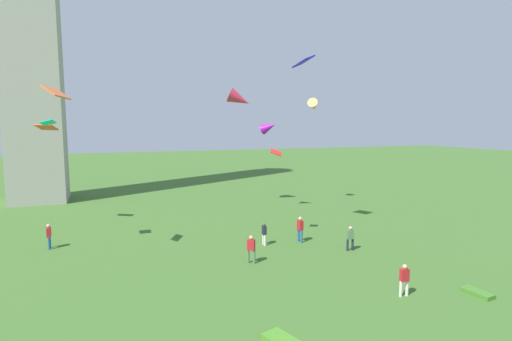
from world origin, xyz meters
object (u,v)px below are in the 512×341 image
object	(u,v)px
person_4	(350,237)
kite_flying_0	(46,127)
kite_flying_6	(314,106)
kite_flying_7	(239,99)
person_2	(264,232)
person_3	(404,278)
person_5	(251,248)
kite_bundle_1	(477,293)
person_0	(49,235)
person_1	(300,228)
kite_flying_1	(269,127)
kite_flying_2	(56,92)
kite_flying_4	(48,123)
kite_flying_3	(303,62)
kite_flying_5	(276,152)

from	to	relation	value
person_4	kite_flying_0	distance (m)	24.05
kite_flying_6	kite_flying_7	size ratio (longest dim) A/B	0.70
person_2	person_3	world-z (taller)	person_3
person_3	kite_flying_0	world-z (taller)	kite_flying_0
person_5	kite_flying_7	bearing A→B (deg)	112.93
kite_bundle_1	person_0	bearing A→B (deg)	142.13
person_1	person_2	size ratio (longest dim) A/B	1.16
person_1	kite_flying_6	distance (m)	16.36
person_2	kite_flying_7	world-z (taller)	kite_flying_7
person_1	person_4	size ratio (longest dim) A/B	1.11
person_1	kite_flying_1	distance (m)	11.77
kite_flying_2	kite_flying_6	world-z (taller)	kite_flying_6
kite_bundle_1	kite_flying_4	bearing A→B (deg)	143.25
person_3	kite_flying_6	bearing A→B (deg)	-102.15
kite_bundle_1	person_2	bearing A→B (deg)	120.35
kite_flying_7	person_1	bearing A→B (deg)	-159.07
kite_flying_0	person_3	bearing A→B (deg)	160.94
person_1	kite_flying_3	size ratio (longest dim) A/B	1.00
person_4	person_5	world-z (taller)	person_5
person_3	kite_flying_7	xyz separation A→B (m)	(-0.63, 21.94, 9.77)
kite_flying_6	kite_flying_4	bearing A→B (deg)	58.58
kite_flying_4	kite_flying_5	distance (m)	14.81
kite_flying_6	kite_flying_7	xyz separation A→B (m)	(-7.62, 0.97, 0.54)
person_0	kite_bundle_1	bearing A→B (deg)	50.68
person_5	kite_flying_2	world-z (taller)	kite_flying_2
person_0	kite_flying_3	bearing A→B (deg)	78.55
kite_flying_1	kite_flying_3	xyz separation A→B (m)	(-0.62, -7.59, 4.68)
person_0	kite_flying_1	distance (m)	19.68
person_0	kite_flying_7	world-z (taller)	kite_flying_7
person_0	person_2	size ratio (longest dim) A/B	1.07
person_1	kite_flying_4	world-z (taller)	kite_flying_4
person_1	person_0	bearing A→B (deg)	-109.54
person_5	kite_flying_4	size ratio (longest dim) A/B	1.47
person_2	kite_bundle_1	world-z (taller)	person_2
kite_flying_6	kite_flying_7	world-z (taller)	kite_flying_7
person_5	kite_flying_6	distance (m)	20.75
kite_flying_6	person_0	bearing A→B (deg)	56.13
kite_flying_1	person_1	bearing A→B (deg)	-137.22
kite_flying_6	person_4	bearing A→B (deg)	110.09
person_0	kite_flying_6	bearing A→B (deg)	104.17
kite_flying_2	kite_flying_6	distance (m)	24.74
person_0	kite_flying_3	size ratio (longest dim) A/B	0.93
kite_flying_2	kite_flying_7	world-z (taller)	kite_flying_7
kite_flying_4	kite_flying_6	size ratio (longest dim) A/B	0.58
kite_flying_0	kite_flying_6	bearing A→B (deg)	-147.25
person_2	kite_flying_4	size ratio (longest dim) A/B	1.36
person_2	kite_flying_6	distance (m)	17.61
person_0	person_1	xyz separation A→B (m)	(16.16, -4.77, 0.07)
kite_flying_0	kite_bundle_1	world-z (taller)	kite_flying_0
person_4	person_3	bearing A→B (deg)	84.50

